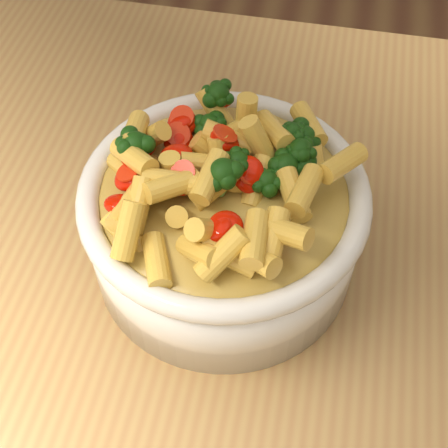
# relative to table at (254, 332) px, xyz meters

# --- Properties ---
(table) EXTENTS (1.20, 0.80, 0.90)m
(table) POSITION_rel_table_xyz_m (0.00, 0.00, 0.00)
(table) COLOR #A68047
(table) RESTS_ON ground
(serving_bowl) EXTENTS (0.24, 0.24, 0.10)m
(serving_bowl) POSITION_rel_table_xyz_m (-0.04, 0.02, 0.15)
(serving_bowl) COLOR white
(serving_bowl) RESTS_ON table
(pasta_salad) EXTENTS (0.19, 0.19, 0.04)m
(pasta_salad) POSITION_rel_table_xyz_m (-0.04, 0.02, 0.22)
(pasta_salad) COLOR #EDBE4A
(pasta_salad) RESTS_ON serving_bowl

